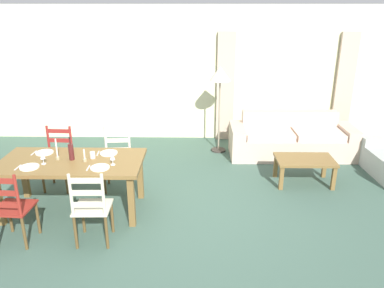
# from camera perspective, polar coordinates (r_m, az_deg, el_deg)

# --- Properties ---
(ground_plane) EXTENTS (9.60, 9.60, 0.02)m
(ground_plane) POSITION_cam_1_polar(r_m,az_deg,el_deg) (5.26, -2.17, -10.83)
(ground_plane) COLOR #3C574B
(wall_far) EXTENTS (9.60, 0.16, 2.70)m
(wall_far) POSITION_cam_1_polar(r_m,az_deg,el_deg) (7.91, -1.02, 10.45)
(wall_far) COLOR beige
(wall_far) RESTS_ON ground_plane
(curtain_panel_left) EXTENTS (0.35, 0.08, 2.20)m
(curtain_panel_left) POSITION_cam_1_polar(r_m,az_deg,el_deg) (7.84, 5.02, 8.42)
(curtain_panel_left) COLOR #BCA58F
(curtain_panel_left) RESTS_ON ground_plane
(curtain_panel_right) EXTENTS (0.35, 0.08, 2.20)m
(curtain_panel_right) POSITION_cam_1_polar(r_m,az_deg,el_deg) (8.35, 21.83, 7.79)
(curtain_panel_right) COLOR #BCA58F
(curtain_panel_right) RESTS_ON ground_plane
(dining_table) EXTENTS (1.90, 0.96, 0.75)m
(dining_table) POSITION_cam_1_polar(r_m,az_deg,el_deg) (5.34, -17.61, -3.21)
(dining_table) COLOR brown
(dining_table) RESTS_ON ground_plane
(dining_chair_near_left) EXTENTS (0.45, 0.43, 0.96)m
(dining_chair_near_left) POSITION_cam_1_polar(r_m,az_deg,el_deg) (4.95, -25.54, -8.62)
(dining_chair_near_left) COLOR maroon
(dining_chair_near_left) RESTS_ON ground_plane
(dining_chair_near_right) EXTENTS (0.43, 0.41, 0.96)m
(dining_chair_near_right) POSITION_cam_1_polar(r_m,az_deg,el_deg) (4.63, -14.87, -9.20)
(dining_chair_near_right) COLOR beige
(dining_chair_near_right) RESTS_ON ground_plane
(dining_chair_far_left) EXTENTS (0.44, 0.42, 0.96)m
(dining_chair_far_left) POSITION_cam_1_polar(r_m,az_deg,el_deg) (6.18, -19.38, -2.05)
(dining_chair_far_left) COLOR maroon
(dining_chair_far_left) RESTS_ON ground_plane
(dining_chair_far_right) EXTENTS (0.45, 0.43, 0.96)m
(dining_chair_far_right) POSITION_cam_1_polar(r_m,az_deg,el_deg) (5.93, -11.12, -2.14)
(dining_chair_far_right) COLOR beige
(dining_chair_far_right) RESTS_ON ground_plane
(dinner_plate_near_left) EXTENTS (0.24, 0.24, 0.02)m
(dinner_plate_near_left) POSITION_cam_1_polar(r_m,az_deg,el_deg) (5.25, -23.21, -3.20)
(dinner_plate_near_left) COLOR white
(dinner_plate_near_left) RESTS_ON dining_table
(fork_near_left) EXTENTS (0.02, 0.17, 0.01)m
(fork_near_left) POSITION_cam_1_polar(r_m,az_deg,el_deg) (5.32, -24.68, -3.22)
(fork_near_left) COLOR silver
(fork_near_left) RESTS_ON dining_table
(dinner_plate_near_right) EXTENTS (0.24, 0.24, 0.02)m
(dinner_plate_near_right) POSITION_cam_1_polar(r_m,az_deg,el_deg) (4.95, -13.65, -3.46)
(dinner_plate_near_right) COLOR white
(dinner_plate_near_right) RESTS_ON dining_table
(fork_near_right) EXTENTS (0.02, 0.17, 0.01)m
(fork_near_right) POSITION_cam_1_polar(r_m,az_deg,el_deg) (4.99, -15.31, -3.49)
(fork_near_right) COLOR silver
(fork_near_right) RESTS_ON dining_table
(dinner_plate_far_left) EXTENTS (0.24, 0.24, 0.02)m
(dinner_plate_far_left) POSITION_cam_1_polar(r_m,az_deg,el_deg) (5.67, -21.27, -1.21)
(dinner_plate_far_left) COLOR white
(dinner_plate_far_left) RESTS_ON dining_table
(fork_far_left) EXTENTS (0.02, 0.17, 0.01)m
(fork_far_left) POSITION_cam_1_polar(r_m,az_deg,el_deg) (5.73, -22.65, -1.24)
(fork_far_left) COLOR silver
(fork_far_left) RESTS_ON dining_table
(dinner_plate_far_right) EXTENTS (0.24, 0.24, 0.02)m
(dinner_plate_far_right) POSITION_cam_1_polar(r_m,az_deg,el_deg) (5.40, -12.39, -1.33)
(dinner_plate_far_right) COLOR white
(dinner_plate_far_right) RESTS_ON dining_table
(fork_far_right) EXTENTS (0.03, 0.17, 0.01)m
(fork_far_right) POSITION_cam_1_polar(r_m,az_deg,el_deg) (5.44, -13.92, -1.37)
(fork_far_right) COLOR silver
(fork_far_right) RESTS_ON dining_table
(wine_bottle) EXTENTS (0.07, 0.07, 0.32)m
(wine_bottle) POSITION_cam_1_polar(r_m,az_deg,el_deg) (5.28, -17.68, -1.06)
(wine_bottle) COLOR #471919
(wine_bottle) RESTS_ON dining_table
(wine_glass_near_left) EXTENTS (0.06, 0.06, 0.16)m
(wine_glass_near_left) POSITION_cam_1_polar(r_m,az_deg,el_deg) (5.26, -21.52, -1.70)
(wine_glass_near_left) COLOR white
(wine_glass_near_left) RESTS_ON dining_table
(wine_glass_near_right) EXTENTS (0.06, 0.06, 0.16)m
(wine_glass_near_right) POSITION_cam_1_polar(r_m,az_deg,el_deg) (4.98, -11.85, -1.89)
(wine_glass_near_right) COLOR white
(wine_glass_near_right) RESTS_ON dining_table
(coffee_cup_primary) EXTENTS (0.07, 0.07, 0.09)m
(coffee_cup_primary) POSITION_cam_1_polar(r_m,az_deg,el_deg) (5.28, -14.69, -1.62)
(coffee_cup_primary) COLOR beige
(coffee_cup_primary) RESTS_ON dining_table
(candle_tall) EXTENTS (0.05, 0.05, 0.30)m
(candle_tall) POSITION_cam_1_polar(r_m,az_deg,el_deg) (5.35, -19.57, -1.37)
(candle_tall) COLOR #998C66
(candle_tall) RESTS_ON dining_table
(candle_short) EXTENTS (0.05, 0.05, 0.18)m
(candle_short) POSITION_cam_1_polar(r_m,az_deg,el_deg) (5.19, -15.81, -2.09)
(candle_short) COLOR #998C66
(candle_short) RESTS_ON dining_table
(couch) EXTENTS (2.29, 0.82, 0.80)m
(couch) POSITION_cam_1_polar(r_m,az_deg,el_deg) (7.38, 14.61, 0.55)
(couch) COLOR #C9AD98
(couch) RESTS_ON ground_plane
(coffee_table) EXTENTS (0.90, 0.56, 0.42)m
(coffee_table) POSITION_cam_1_polar(r_m,az_deg,el_deg) (6.25, 16.55, -2.68)
(coffee_table) COLOR brown
(coffee_table) RESTS_ON ground_plane
(standing_lamp) EXTENTS (0.40, 0.40, 1.64)m
(standing_lamp) POSITION_cam_1_polar(r_m,az_deg,el_deg) (7.07, 4.24, 9.71)
(standing_lamp) COLOR #332D28
(standing_lamp) RESTS_ON ground_plane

